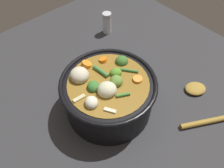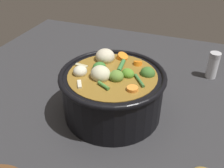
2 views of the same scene
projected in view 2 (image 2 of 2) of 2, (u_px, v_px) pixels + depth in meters
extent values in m
plane|color=#2D2D30|center=(112.00, 112.00, 0.67)|extent=(1.10, 1.10, 0.00)
cylinder|color=black|center=(112.00, 95.00, 0.64)|extent=(0.25, 0.25, 0.11)
torus|color=black|center=(112.00, 75.00, 0.61)|extent=(0.26, 0.26, 0.01)
cylinder|color=olive|center=(112.00, 93.00, 0.64)|extent=(0.22, 0.22, 0.11)
ellipsoid|color=#568C29|center=(128.00, 74.00, 0.60)|extent=(0.04, 0.04, 0.02)
ellipsoid|color=#38732F|center=(99.00, 67.00, 0.63)|extent=(0.05, 0.05, 0.03)
ellipsoid|color=#3E6C2B|center=(148.00, 73.00, 0.61)|extent=(0.05, 0.04, 0.03)
ellipsoid|color=olive|center=(116.00, 76.00, 0.59)|extent=(0.05, 0.05, 0.03)
cylinder|color=orange|center=(132.00, 89.00, 0.55)|extent=(0.04, 0.04, 0.01)
cylinder|color=orange|center=(122.00, 57.00, 0.68)|extent=(0.04, 0.03, 0.03)
cylinder|color=orange|center=(138.00, 64.00, 0.65)|extent=(0.03, 0.03, 0.02)
ellipsoid|color=beige|center=(105.00, 57.00, 0.67)|extent=(0.05, 0.05, 0.04)
ellipsoid|color=beige|center=(80.00, 71.00, 0.61)|extent=(0.04, 0.04, 0.03)
ellipsoid|color=beige|center=(101.00, 74.00, 0.59)|extent=(0.07, 0.07, 0.04)
cylinder|color=#457F34|center=(105.00, 86.00, 0.56)|extent=(0.03, 0.02, 0.01)
cylinder|color=#3A793A|center=(121.00, 66.00, 0.63)|extent=(0.02, 0.05, 0.01)
cylinder|color=#3D7438|center=(139.00, 80.00, 0.58)|extent=(0.04, 0.04, 0.01)
cube|color=beige|center=(80.00, 84.00, 0.57)|extent=(0.02, 0.03, 0.01)
cube|color=#C6C091|center=(81.00, 66.00, 0.64)|extent=(0.03, 0.01, 0.01)
cylinder|color=silver|center=(212.00, 67.00, 0.80)|extent=(0.03, 0.03, 0.07)
cylinder|color=#B7B7BC|center=(215.00, 55.00, 0.77)|extent=(0.03, 0.03, 0.02)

